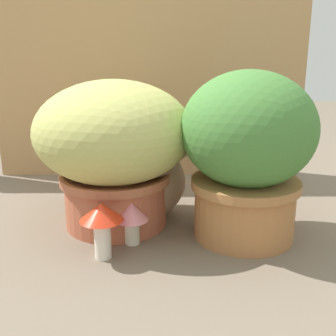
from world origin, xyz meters
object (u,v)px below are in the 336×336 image
cat (153,180)px  leafy_planter (247,150)px  grass_planter (114,146)px  mushroom_ornament_red (102,219)px  mushroom_ornament_pink (132,215)px

cat → leafy_planter: bearing=-28.0°
leafy_planter → cat: (-0.26, 0.14, -0.13)m
grass_planter → mushroom_ornament_red: size_ratio=3.07×
grass_planter → leafy_planter: bearing=-13.5°
leafy_planter → mushroom_ornament_pink: (-0.31, -0.05, -0.17)m
leafy_planter → mushroom_ornament_pink: leafy_planter is taller
leafy_planter → mushroom_ornament_red: leafy_planter is taller
mushroom_ornament_red → cat: bearing=65.2°
leafy_planter → mushroom_ornament_red: bearing=-161.4°
grass_planter → mushroom_ornament_pink: 0.22m
grass_planter → mushroom_ornament_red: grass_planter is taller
cat → mushroom_ornament_red: bearing=-114.8°
grass_planter → cat: size_ratio=1.28×
mushroom_ornament_pink → mushroom_ornament_red: bearing=-130.2°
cat → mushroom_ornament_red: cat is taller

